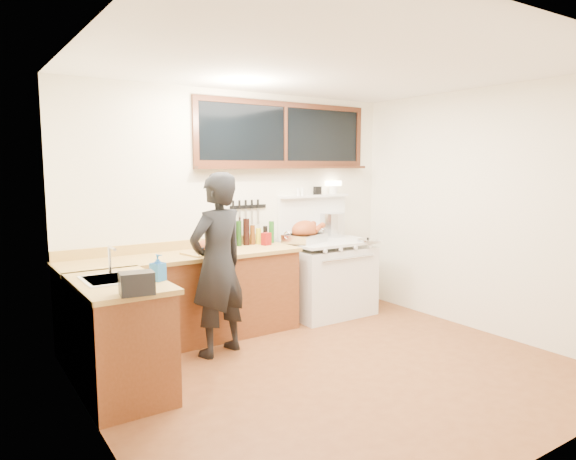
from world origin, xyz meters
TOP-DOWN VIEW (x-y plane):
  - ground_plane at (0.00, 0.00)m, footprint 4.00×3.50m
  - room_shell at (0.00, 0.00)m, footprint 4.10×3.60m
  - counter_back at (-0.80, 1.45)m, footprint 2.44×0.64m
  - counter_left at (-1.70, 0.62)m, footprint 0.64×1.09m
  - sink_unit at (-1.68, 0.70)m, footprint 0.50×0.45m
  - vintage_stove at (1.00, 1.41)m, footprint 1.02×0.74m
  - back_window at (0.60, 1.72)m, footprint 2.32×0.13m
  - left_doorway at (-1.99, -0.55)m, footprint 0.02×1.04m
  - knife_strip at (0.08, 1.73)m, footprint 0.46×0.03m
  - man at (-0.68, 0.95)m, footprint 0.72×0.57m
  - soap_bottle at (-1.43, 0.45)m, footprint 0.12×0.13m
  - toaster at (-1.70, 0.12)m, footprint 0.25×0.19m
  - cutting_board at (-0.59, 1.36)m, footprint 0.49×0.40m
  - roast_turkey at (0.68, 1.44)m, footprint 0.56×0.49m
  - stockpot at (1.25, 1.65)m, footprint 0.34×0.34m
  - saucepan at (1.02, 1.62)m, footprint 0.16×0.27m
  - pot_lid at (1.35, 1.10)m, footprint 0.27×0.27m
  - coffee_tin at (0.20, 1.51)m, footprint 0.11×0.10m
  - pitcher at (-0.21, 1.57)m, footprint 0.09×0.09m
  - bottle_cluster at (0.05, 1.63)m, footprint 0.57×0.07m

SIDE VIEW (x-z plane):
  - ground_plane at x=0.00m, z-range -0.02..0.00m
  - counter_left at x=-1.70m, z-range 0.00..0.90m
  - counter_back at x=-0.80m, z-range -0.05..0.95m
  - vintage_stove at x=1.00m, z-range -0.33..1.27m
  - sink_unit at x=-1.68m, z-range 0.66..1.03m
  - man at x=-0.68m, z-range 0.00..1.73m
  - pot_lid at x=1.35m, z-range 0.89..0.93m
  - cutting_board at x=-0.59m, z-range 0.88..1.03m
  - saucepan at x=1.02m, z-range 0.90..1.01m
  - coffee_tin at x=0.20m, z-range 0.90..1.04m
  - toaster at x=-1.70m, z-range 0.90..1.06m
  - pitcher at x=-0.21m, z-range 0.90..1.06m
  - roast_turkey at x=0.68m, z-range 0.88..1.13m
  - soap_bottle at x=-1.43m, z-range 0.90..1.11m
  - bottle_cluster at x=0.05m, z-range 0.88..1.18m
  - stockpot at x=1.25m, z-range 0.90..1.20m
  - left_doorway at x=-1.99m, z-range 0.00..2.17m
  - knife_strip at x=0.08m, z-range 1.17..1.45m
  - room_shell at x=0.00m, z-range 0.32..2.97m
  - back_window at x=0.60m, z-range 1.68..2.45m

